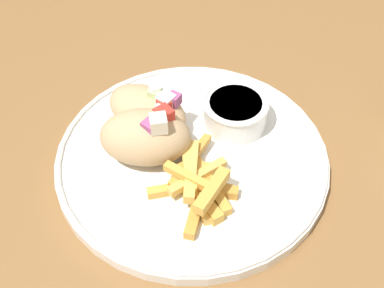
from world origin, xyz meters
TOP-DOWN VIEW (x-y plane):
  - table at (0.00, 0.00)m, footprint 1.17×1.17m
  - plate at (0.01, -0.01)m, footprint 0.31×0.31m
  - pita_sandwich_near at (-0.04, -0.03)m, footprint 0.12×0.11m
  - pita_sandwich_far at (-0.06, 0.02)m, footprint 0.11×0.07m
  - fries_pile at (0.04, -0.05)m, footprint 0.09×0.13m
  - sauce_ramekin at (0.03, 0.06)m, footprint 0.08×0.08m

SIDE VIEW (x-z plane):
  - table at x=0.00m, z-range 0.28..0.98m
  - plate at x=0.01m, z-range 0.70..0.72m
  - fries_pile at x=0.04m, z-range 0.71..0.75m
  - sauce_ramekin at x=0.03m, z-range 0.72..0.76m
  - pita_sandwich_far at x=-0.06m, z-range 0.71..0.77m
  - pita_sandwich_near at x=-0.04m, z-range 0.71..0.79m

